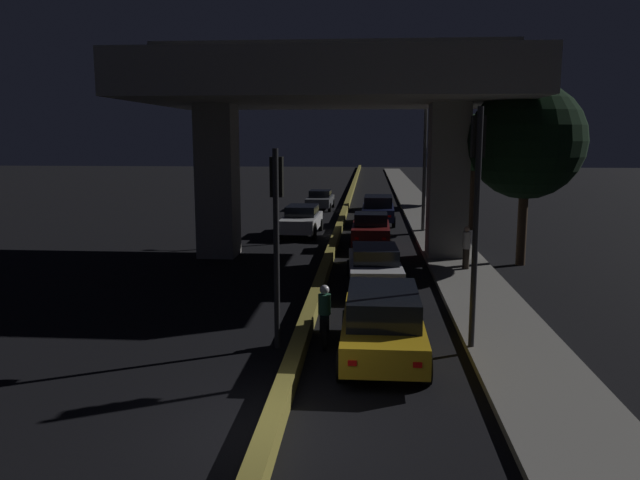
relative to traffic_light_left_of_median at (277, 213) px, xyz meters
name	(u,v)px	position (x,y,z in m)	size (l,w,h in m)	color
ground_plane	(273,436)	(0.58, -4.64, -3.31)	(200.00, 200.00, 0.00)	black
median_divider	(347,206)	(0.58, 30.36, -3.09)	(0.36, 126.00, 0.42)	olive
sidewalk_right	(428,221)	(5.77, 23.36, -3.22)	(2.42, 126.00, 0.17)	slate
elevated_overpass	(331,94)	(0.58, 11.74, 3.56)	(15.29, 10.91, 9.03)	gray
traffic_light_left_of_median	(277,213)	(0.00, 0.00, 0.00)	(0.30, 0.49, 4.84)	black
traffic_light_right_of_median	(477,189)	(4.67, -0.01, 0.61)	(0.30, 0.49, 5.78)	black
street_lamp	(420,144)	(4.84, 18.65, 1.47)	(1.90, 0.32, 8.15)	#2D2D30
car_taxi_yellow_lead	(383,322)	(2.54, -0.58, -2.45)	(1.99, 4.59, 1.61)	gold
car_white_second	(374,265)	(2.41, 6.50, -2.56)	(2.03, 4.61, 1.44)	silver
car_dark_red_third	(371,230)	(2.29, 14.26, -2.50)	(1.90, 3.96, 1.63)	#591414
car_dark_blue_fourth	(378,209)	(2.74, 22.32, -2.42)	(2.04, 4.32, 1.68)	#141938
car_white_lead_oncoming	(302,220)	(-1.35, 17.92, -2.51)	(2.03, 4.70, 1.53)	silver
car_grey_second_oncoming	(320,200)	(-1.29, 29.69, -2.61)	(1.94, 4.22, 1.37)	#515459
motorcycle_black_filtering_near	(324,317)	(1.11, 0.52, -2.69)	(0.34, 1.99, 1.45)	black
pedestrian_on_sidewalk	(466,247)	(5.88, 8.92, -2.32)	(0.30, 0.30, 1.62)	#2D261E
roadside_tree_kerbside_near	(527,141)	(8.33, 10.67, 1.64)	(4.57, 4.57, 7.24)	#38281C
roadside_tree_kerbside_mid	(474,144)	(7.89, 20.39, 1.46)	(3.10, 3.10, 6.36)	#2D2116
roadside_tree_kerbside_far	(458,150)	(8.78, 32.89, 0.85)	(3.50, 3.50, 5.94)	#2D2116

